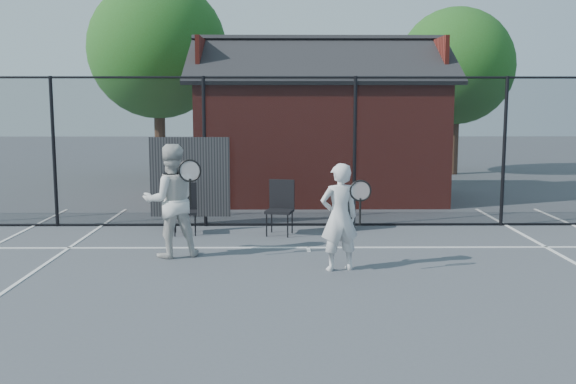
{
  "coord_description": "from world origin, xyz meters",
  "views": [
    {
      "loc": [
        -0.44,
        -7.79,
        2.47
      ],
      "look_at": [
        -0.36,
        2.08,
        1.1
      ],
      "focal_mm": 40.0,
      "sensor_mm": 36.0,
      "label": 1
    }
  ],
  "objects_px": {
    "player_front": "(339,217)",
    "waste_bin": "(344,213)",
    "chair_right": "(279,209)",
    "player_back": "(171,201)",
    "chair_left": "(185,210)",
    "clubhouse": "(319,136)"
  },
  "relations": [
    {
      "from": "player_front",
      "to": "waste_bin",
      "type": "height_order",
      "value": "player_front"
    },
    {
      "from": "player_front",
      "to": "chair_right",
      "type": "bearing_deg",
      "value": 109.26
    },
    {
      "from": "player_back",
      "to": "chair_right",
      "type": "bearing_deg",
      "value": 44.12
    },
    {
      "from": "chair_left",
      "to": "waste_bin",
      "type": "bearing_deg",
      "value": 0.88
    },
    {
      "from": "player_back",
      "to": "chair_left",
      "type": "relative_size",
      "value": 1.94
    },
    {
      "from": "chair_left",
      "to": "waste_bin",
      "type": "xyz_separation_m",
      "value": [
        3.05,
        0.43,
        -0.14
      ]
    },
    {
      "from": "player_front",
      "to": "chair_right",
      "type": "relative_size",
      "value": 1.59
    },
    {
      "from": "clubhouse",
      "to": "player_front",
      "type": "distance_m",
      "value": 7.52
    },
    {
      "from": "clubhouse",
      "to": "player_back",
      "type": "height_order",
      "value": "clubhouse"
    },
    {
      "from": "chair_left",
      "to": "chair_right",
      "type": "bearing_deg",
      "value": -9.35
    },
    {
      "from": "clubhouse",
      "to": "player_back",
      "type": "distance_m",
      "value": 7.16
    },
    {
      "from": "player_front",
      "to": "clubhouse",
      "type": "bearing_deg",
      "value": 89.23
    },
    {
      "from": "player_back",
      "to": "chair_right",
      "type": "xyz_separation_m",
      "value": [
        1.74,
        1.68,
        -0.41
      ]
    },
    {
      "from": "player_back",
      "to": "waste_bin",
      "type": "xyz_separation_m",
      "value": [
        3.0,
        2.18,
        -0.59
      ]
    },
    {
      "from": "chair_left",
      "to": "chair_right",
      "type": "xyz_separation_m",
      "value": [
        1.79,
        -0.07,
        0.03
      ]
    },
    {
      "from": "player_front",
      "to": "waste_bin",
      "type": "distance_m",
      "value": 3.13
    },
    {
      "from": "player_front",
      "to": "waste_bin",
      "type": "relative_size",
      "value": 2.45
    },
    {
      "from": "waste_bin",
      "to": "chair_left",
      "type": "bearing_deg",
      "value": -171.96
    },
    {
      "from": "chair_right",
      "to": "waste_bin",
      "type": "distance_m",
      "value": 1.37
    },
    {
      "from": "chair_right",
      "to": "waste_bin",
      "type": "relative_size",
      "value": 1.54
    },
    {
      "from": "player_back",
      "to": "clubhouse",
      "type": "bearing_deg",
      "value": 67.42
    },
    {
      "from": "player_front",
      "to": "chair_right",
      "type": "height_order",
      "value": "player_front"
    }
  ]
}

